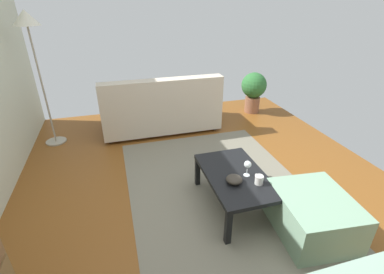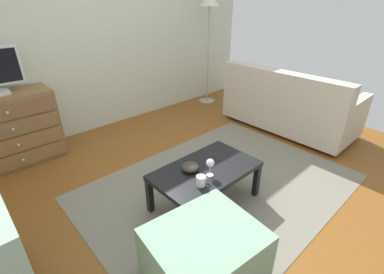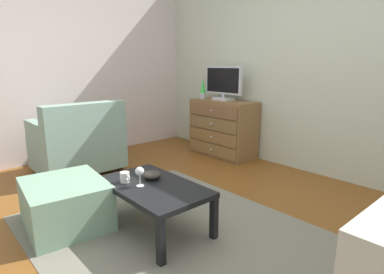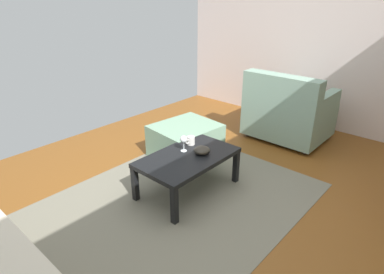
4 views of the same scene
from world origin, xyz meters
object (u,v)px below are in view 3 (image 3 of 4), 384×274
at_px(wine_glass, 140,172).
at_px(armchair, 79,143).
at_px(tv, 223,83).
at_px(lava_lamp, 203,89).
at_px(bowl_decorative, 152,175).
at_px(dresser, 223,128).
at_px(ottoman, 66,204).
at_px(mug, 125,177).
at_px(coffee_table, 153,190).

height_order(wine_glass, armchair, armchair).
xyz_separation_m(wine_glass, armchair, (-1.71, 0.21, -0.13)).
relative_size(tv, lava_lamp, 1.95).
bearing_deg(wine_glass, bowl_decorative, 114.19).
relative_size(tv, bowl_decorative, 4.24).
bearing_deg(dresser, wine_glass, -63.40).
bearing_deg(ottoman, dresser, 102.67).
bearing_deg(mug, tv, 113.24).
bearing_deg(wine_glass, armchair, 172.97).
relative_size(dresser, wine_glass, 6.12).
xyz_separation_m(coffee_table, mug, (-0.19, -0.14, 0.09)).
relative_size(bowl_decorative, ottoman, 0.22).
height_order(coffee_table, armchair, armchair).
height_order(dresser, bowl_decorative, dresser).
height_order(tv, armchair, tv).
relative_size(lava_lamp, ottoman, 0.47).
height_order(lava_lamp, armchair, lava_lamp).
distance_m(lava_lamp, coffee_table, 2.50).
bearing_deg(ottoman, armchair, 152.91).
xyz_separation_m(dresser, armchair, (-0.68, -1.86, -0.04)).
xyz_separation_m(tv, coffee_table, (1.11, -2.00, -0.72)).
bearing_deg(lava_lamp, mug, -58.54).
bearing_deg(tv, wine_glass, -62.96).
xyz_separation_m(tv, lava_lamp, (-0.35, -0.07, -0.10)).
height_order(lava_lamp, coffee_table, lava_lamp).
distance_m(coffee_table, bowl_decorative, 0.16).
relative_size(coffee_table, bowl_decorative, 6.13).
bearing_deg(bowl_decorative, lava_lamp, 125.82).
xyz_separation_m(dresser, bowl_decorative, (0.96, -1.90, 0.01)).
bearing_deg(coffee_table, ottoman, -135.43).
bearing_deg(coffee_table, tv, 119.08).
xyz_separation_m(lava_lamp, coffee_table, (1.46, -1.93, -0.62)).
distance_m(bowl_decorative, armchair, 1.64).
bearing_deg(lava_lamp, armchair, -99.25).
distance_m(tv, bowl_decorative, 2.26).
height_order(armchair, ottoman, armchair).
distance_m(lava_lamp, mug, 2.48).
distance_m(dresser, tv, 0.65).
height_order(dresser, mug, dresser).
bearing_deg(tv, lava_lamp, -169.05).
bearing_deg(ottoman, mug, 48.95).
bearing_deg(dresser, tv, 143.49).
xyz_separation_m(mug, armchair, (-1.56, 0.26, -0.06)).
distance_m(lava_lamp, wine_glass, 2.51).
relative_size(dresser, mug, 8.43).
distance_m(wine_glass, bowl_decorative, 0.20).
height_order(tv, mug, tv).
bearing_deg(bowl_decorative, coffee_table, -31.13).
distance_m(tv, wine_glass, 2.41).
height_order(tv, lava_lamp, tv).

